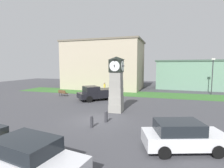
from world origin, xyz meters
TOP-DOWN VIEW (x-y plane):
  - ground_plane at (0.00, 0.00)m, footprint 78.61×78.61m
  - clock_tower at (0.81, 3.05)m, footprint 1.57×1.57m
  - bollard_near_tower at (0.29, -1.66)m, footprint 0.23×0.23m
  - bollard_mid_row at (0.89, -0.21)m, footprint 0.26×0.26m
  - car_by_building at (0.28, -7.61)m, footprint 4.66×2.46m
  - car_far_lot at (6.26, -3.46)m, footprint 4.54×3.00m
  - pickup_truck at (-3.20, 8.02)m, footprint 5.08×4.99m
  - bench at (-9.24, 9.33)m, footprint 1.69×1.01m
  - pedestrian_near_bench at (-4.11, 13.45)m, footprint 0.30×0.43m
  - street_lamp_far_side at (12.16, 17.18)m, footprint 0.50×0.24m
  - warehouse_blue_far at (-6.51, 19.83)m, footprint 15.28×9.00m
  - storefront_low_left at (12.30, 24.59)m, footprint 18.07×8.32m
  - grass_verge_far at (3.81, 14.41)m, footprint 47.17×5.34m

SIDE VIEW (x-z plane):
  - ground_plane at x=0.00m, z-range 0.00..0.00m
  - grass_verge_far at x=3.81m, z-range 0.00..0.04m
  - bollard_near_tower at x=0.29m, z-range 0.01..0.87m
  - bollard_mid_row at x=0.89m, z-range 0.01..0.92m
  - bench at x=-9.24m, z-range 0.07..0.97m
  - car_by_building at x=0.28m, z-range 0.01..1.56m
  - car_far_lot at x=6.26m, z-range 0.01..1.58m
  - pickup_truck at x=-3.20m, z-range 0.01..1.86m
  - pedestrian_near_bench at x=-4.11m, z-range 0.14..1.92m
  - clock_tower at x=0.81m, z-range -0.01..5.33m
  - storefront_low_left at x=12.30m, z-range 0.01..5.57m
  - street_lamp_far_side at x=12.16m, z-range 0.48..6.10m
  - warehouse_blue_far at x=-6.51m, z-range 0.01..9.27m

